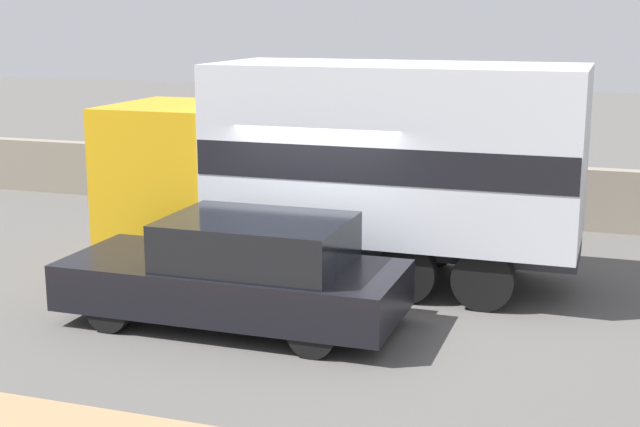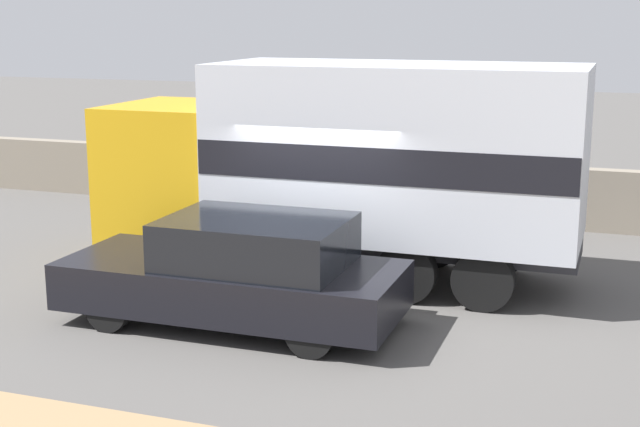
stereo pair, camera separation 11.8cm
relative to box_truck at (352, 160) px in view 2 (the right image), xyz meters
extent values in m
plane|color=#514F4C|center=(-0.18, -2.18, -1.87)|extent=(80.00, 80.00, 0.00)
cube|color=gray|center=(-0.18, 4.47, -1.27)|extent=(60.00, 0.35, 1.20)
cube|color=gold|center=(-3.02, 0.00, -0.35)|extent=(1.95, 2.34, 2.24)
cube|color=black|center=(-3.97, 0.00, 0.10)|extent=(0.06, 1.99, 0.99)
cube|color=#2D2D33|center=(0.72, 0.00, -1.22)|extent=(5.53, 1.33, 0.25)
cube|color=silver|center=(0.72, 0.00, 0.20)|extent=(5.53, 2.42, 2.58)
cube|color=black|center=(0.72, 0.00, 0.13)|extent=(5.50, 2.44, 0.52)
cylinder|color=black|center=(-3.02, -1.00, -1.43)|extent=(0.88, 0.28, 0.88)
cylinder|color=black|center=(-3.02, 1.00, -1.43)|extent=(0.88, 0.28, 0.88)
cylinder|color=black|center=(2.24, -1.00, -1.43)|extent=(0.88, 0.28, 0.88)
cylinder|color=black|center=(2.24, 1.00, -1.43)|extent=(0.88, 0.28, 0.88)
cylinder|color=black|center=(1.14, -1.00, -1.43)|extent=(0.88, 0.28, 0.88)
cylinder|color=black|center=(1.14, 1.00, -1.43)|extent=(0.88, 0.28, 0.88)
cube|color=black|center=(-0.85, -2.66, -1.33)|extent=(4.54, 1.86, 0.62)
cube|color=black|center=(-0.48, -2.66, -0.71)|extent=(2.36, 1.71, 0.63)
cylinder|color=black|center=(-2.26, -3.47, -1.57)|extent=(0.61, 0.20, 0.61)
cylinder|color=black|center=(-2.26, -1.85, -1.57)|extent=(0.61, 0.20, 0.61)
cylinder|color=black|center=(0.56, -3.47, -1.57)|extent=(0.61, 0.20, 0.61)
cylinder|color=black|center=(0.56, -1.85, -1.57)|extent=(0.61, 0.20, 0.61)
camera|label=1|loc=(3.89, -13.08, 2.18)|focal=50.00mm
camera|label=2|loc=(4.00, -13.05, 2.18)|focal=50.00mm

